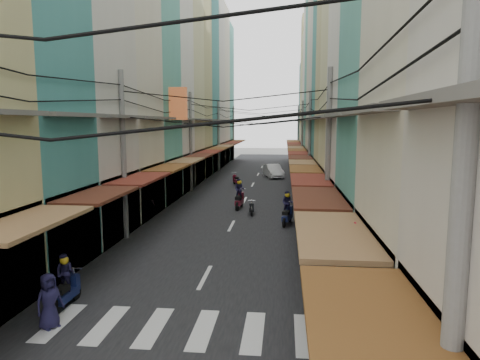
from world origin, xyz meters
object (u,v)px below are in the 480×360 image
Objects in this scene: traffic_sign at (354,252)px; white_car at (273,178)px; market_umbrella at (416,244)px; bicycle at (371,251)px.

white_car is at bearing 95.27° from traffic_sign.
market_umbrella is 2.96m from traffic_sign.
market_umbrella is (0.15, -5.73, 1.98)m from bicycle.
traffic_sign reaches higher than bicycle.
traffic_sign is (-2.05, -7.69, 2.26)m from bicycle.
white_car is 2.16× the size of market_umbrella.
market_umbrella reaches higher than bicycle.
bicycle is at bearing 91.52° from market_umbrella.
bicycle is at bearing 75.09° from traffic_sign.
bicycle is (5.10, -25.42, 0.00)m from white_car.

